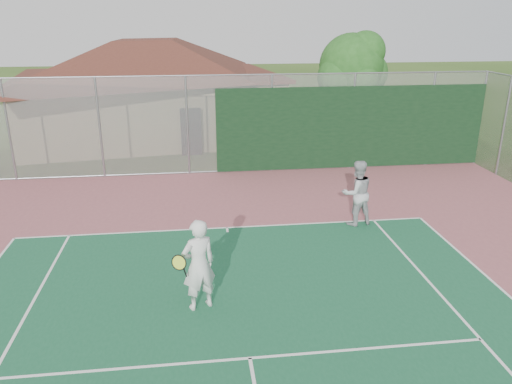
# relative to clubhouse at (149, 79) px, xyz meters

# --- Properties ---
(back_fence) EXTENTS (20.08, 0.11, 3.53)m
(back_fence) POSITION_rel_clubhouse_xyz_m (4.85, -6.31, -1.00)
(back_fence) COLOR gray
(back_fence) RESTS_ON ground
(clubhouse) EXTENTS (13.19, 9.75, 5.26)m
(clubhouse) POSITION_rel_clubhouse_xyz_m (0.00, 0.00, 0.00)
(clubhouse) COLOR tan
(clubhouse) RESTS_ON ground
(bleachers) EXTENTS (2.97, 2.00, 1.03)m
(bleachers) POSITION_rel_clubhouse_xyz_m (-3.66, -3.16, -2.13)
(bleachers) COLOR #A44225
(bleachers) RESTS_ON ground
(tree) EXTENTS (3.46, 3.27, 4.82)m
(tree) POSITION_rel_clubhouse_xyz_m (9.28, -1.19, 0.50)
(tree) COLOR #351F13
(tree) RESTS_ON ground
(player_white_front) EXTENTS (0.93, 0.77, 1.85)m
(player_white_front) POSITION_rel_clubhouse_xyz_m (1.95, -15.22, -1.74)
(player_white_front) COLOR silver
(player_white_front) RESTS_ON ground
(player_grey_back) EXTENTS (0.99, 0.84, 1.80)m
(player_grey_back) POSITION_rel_clubhouse_xyz_m (6.25, -11.56, -1.77)
(player_grey_back) COLOR #ABADB0
(player_grey_back) RESTS_ON ground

